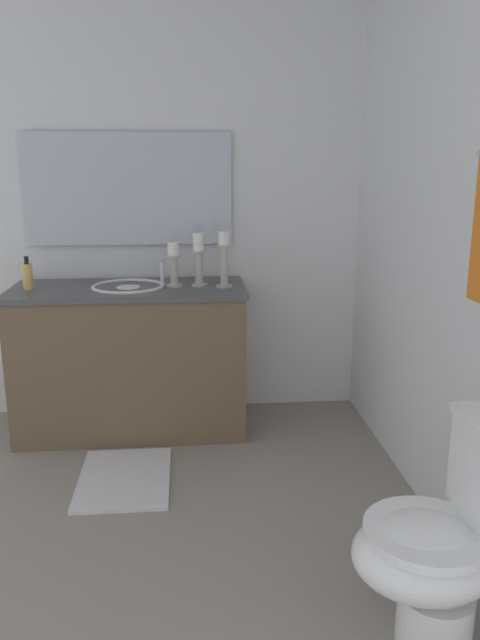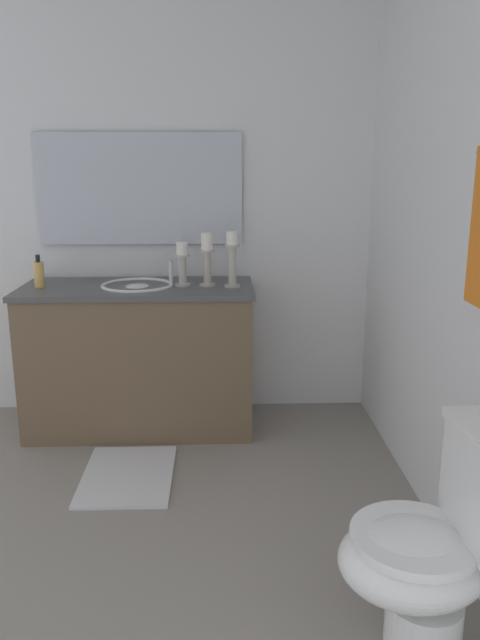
# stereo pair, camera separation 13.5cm
# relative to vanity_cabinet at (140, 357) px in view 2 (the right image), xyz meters

# --- Properties ---
(floor) EXTENTS (2.70, 2.95, 0.02)m
(floor) POSITION_rel_vanity_cabinet_xyz_m (1.03, -0.08, -0.43)
(floor) COLOR gray
(floor) RESTS_ON ground
(wall_back) EXTENTS (2.70, 0.04, 2.45)m
(wall_back) POSITION_rel_vanity_cabinet_xyz_m (1.03, 1.39, 0.80)
(wall_back) COLOR white
(wall_back) RESTS_ON ground
(wall_left) EXTENTS (0.04, 2.95, 2.45)m
(wall_left) POSITION_rel_vanity_cabinet_xyz_m (-0.33, -0.08, 0.80)
(wall_left) COLOR white
(wall_left) RESTS_ON ground
(vanity_cabinet) EXTENTS (0.58, 1.30, 0.84)m
(vanity_cabinet) POSITION_rel_vanity_cabinet_xyz_m (0.00, 0.00, 0.00)
(vanity_cabinet) COLOR brown
(vanity_cabinet) RESTS_ON ground
(sink_basin) EXTENTS (0.40, 0.40, 0.24)m
(sink_basin) POSITION_rel_vanity_cabinet_xyz_m (-0.00, 0.00, 0.38)
(sink_basin) COLOR white
(sink_basin) RESTS_ON vanity_cabinet
(mirror) EXTENTS (0.02, 1.19, 0.64)m
(mirror) POSITION_rel_vanity_cabinet_xyz_m (-0.28, 0.00, 0.94)
(mirror) COLOR silver
(candle_holder_tall) EXTENTS (0.09, 0.09, 0.31)m
(candle_holder_tall) POSITION_rel_vanity_cabinet_xyz_m (0.05, 0.53, 0.58)
(candle_holder_tall) COLOR #B7B2A5
(candle_holder_tall) RESTS_ON vanity_cabinet
(candle_holder_short) EXTENTS (0.09, 0.09, 0.30)m
(candle_holder_short) POSITION_rel_vanity_cabinet_xyz_m (0.01, 0.39, 0.58)
(candle_holder_short) COLOR #B7B2A5
(candle_holder_short) RESTS_ON vanity_cabinet
(candle_holder_mid) EXTENTS (0.09, 0.09, 0.25)m
(candle_holder_mid) POSITION_rel_vanity_cabinet_xyz_m (0.01, 0.26, 0.55)
(candle_holder_mid) COLOR #B7B2A5
(candle_holder_mid) RESTS_ON vanity_cabinet
(soap_bottle) EXTENTS (0.06, 0.06, 0.18)m
(soap_bottle) POSITION_rel_vanity_cabinet_xyz_m (0.02, -0.53, 0.49)
(soap_bottle) COLOR #E5B259
(soap_bottle) RESTS_ON vanity_cabinet
(toilet) EXTENTS (0.39, 0.54, 0.75)m
(toilet) POSITION_rel_vanity_cabinet_xyz_m (1.78, 1.11, -0.05)
(toilet) COLOR white
(toilet) RESTS_ON ground
(bath_mat) EXTENTS (0.60, 0.44, 0.02)m
(bath_mat) POSITION_rel_vanity_cabinet_xyz_m (0.62, 0.00, -0.41)
(bath_mat) COLOR silver
(bath_mat) RESTS_ON ground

